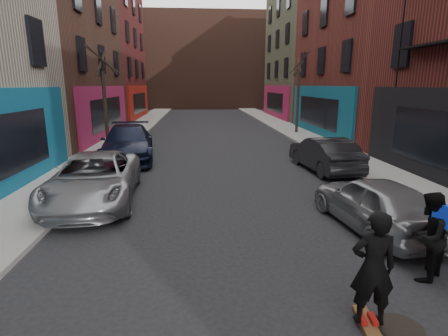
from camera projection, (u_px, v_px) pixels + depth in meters
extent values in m
cube|color=gray|center=(141.00, 125.00, 31.15)|extent=(2.50, 84.00, 0.13)
cube|color=gray|center=(279.00, 124.00, 32.08)|extent=(2.50, 84.00, 0.13)
cube|color=#47281E|center=(204.00, 62.00, 55.21)|extent=(40.00, 10.00, 14.00)
imported|color=gray|center=(94.00, 179.00, 10.87)|extent=(2.89, 5.55, 1.49)
imported|color=black|center=(128.00, 143.00, 16.92)|extent=(3.03, 6.01, 1.67)
imported|color=gray|center=(374.00, 203.00, 8.82)|extent=(2.09, 4.23, 1.39)
imported|color=black|center=(324.00, 154.00, 14.84)|extent=(1.93, 4.54, 1.46)
cube|color=brown|center=(367.00, 324.00, 5.31)|extent=(0.33, 0.82, 0.10)
imported|color=black|center=(373.00, 268.00, 5.10)|extent=(0.70, 0.51, 1.78)
imported|color=black|center=(428.00, 236.00, 6.47)|extent=(1.05, 1.02, 1.71)
cube|color=#0D2CC3|center=(442.00, 216.00, 6.24)|extent=(0.29, 0.32, 0.42)
cylinder|color=black|center=(400.00, 328.00, 5.29)|extent=(0.72, 0.72, 0.01)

